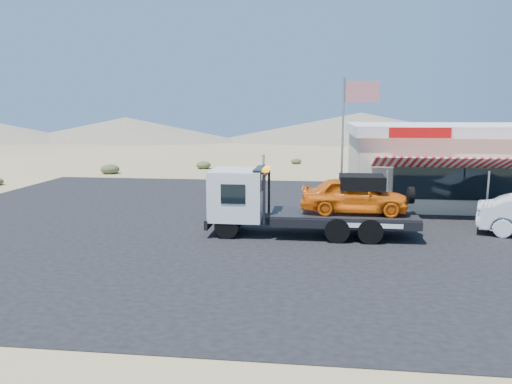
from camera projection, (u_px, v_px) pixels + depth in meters
The scene contains 7 objects.
ground at pixel (217, 237), 18.43m from camera, with size 120.00×120.00×0.00m, color #8D7850.
asphalt_lot at pixel (278, 221), 21.12m from camera, with size 32.00×24.00×0.02m, color black.
tow_truck at pixel (306, 199), 18.50m from camera, with size 7.58×2.25×2.53m.
jerky_store at pixel (452, 162), 25.63m from camera, with size 10.40×9.97×3.90m.
flagpole at pixel (348, 131), 21.62m from camera, with size 1.55×0.10×6.00m.
desert_scrub at pixel (61, 181), 30.82m from camera, with size 26.46×33.06×0.74m.
distant_hills at pixel (226, 129), 73.28m from camera, with size 126.00×48.00×4.20m.
Camera 1 is at (3.60, -17.60, 4.67)m, focal length 35.00 mm.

